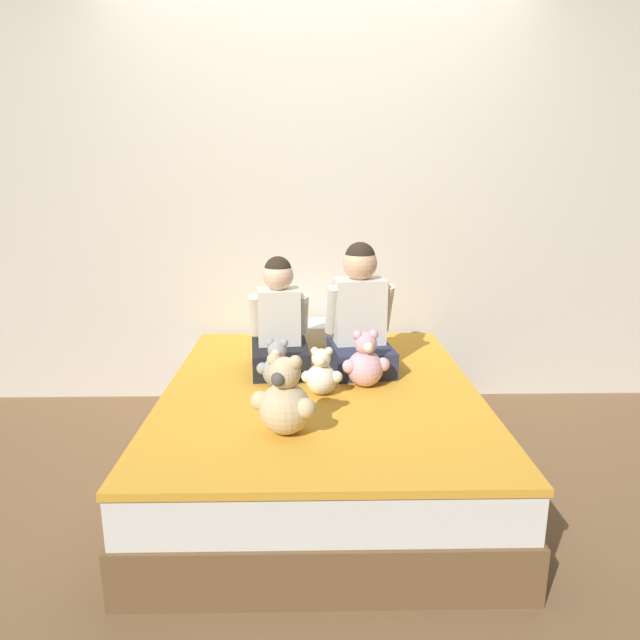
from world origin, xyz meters
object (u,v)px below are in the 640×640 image
teddy_bear_between_children (322,375)px  teddy_bear_at_foot_of_bed (285,401)px  child_on_right (360,317)px  bed (321,430)px  teddy_bear_held_by_right_child (365,363)px  pillow_at_headboard (318,332)px  teddy_bear_held_by_left_child (278,366)px  child_on_left (279,326)px

teddy_bear_between_children → teddy_bear_at_foot_of_bed: (-0.15, -0.40, 0.04)m
child_on_right → teddy_bear_at_foot_of_bed: size_ratio=2.03×
bed → teddy_bear_held_by_right_child: size_ratio=6.82×
teddy_bear_at_foot_of_bed → pillow_at_headboard: 1.29m
bed → teddy_bear_held_by_left_child: bearing=178.0°
child_on_right → teddy_bear_between_children: (-0.20, -0.36, -0.18)m
child_on_right → pillow_at_headboard: child_on_right is taller
child_on_right → teddy_bear_held_by_left_child: (-0.41, -0.26, -0.17)m
teddy_bear_held_by_right_child → child_on_left: bearing=137.6°
teddy_bear_between_children → teddy_bear_held_by_left_child: bearing=155.5°
teddy_bear_held_by_left_child → teddy_bear_between_children: (0.21, -0.10, -0.00)m
teddy_bear_held_by_right_child → teddy_bear_between_children: teddy_bear_held_by_right_child is taller
pillow_at_headboard → teddy_bear_held_by_left_child: bearing=-104.8°
teddy_bear_between_children → bed: bearing=94.0°
teddy_bear_held_by_right_child → child_on_right: bearing=80.4°
child_on_left → bed: bearing=-57.4°
pillow_at_headboard → teddy_bear_at_foot_of_bed: bearing=-96.6°
bed → teddy_bear_between_children: size_ratio=8.36×
bed → teddy_bear_held_by_left_child: size_ratio=8.00×
teddy_bear_at_foot_of_bed → pillow_at_headboard: teddy_bear_at_foot_of_bed is taller
bed → teddy_bear_held_by_left_child: (-0.20, 0.01, 0.32)m
teddy_bear_held_by_right_child → bed: bearing=170.2°
bed → teddy_bear_between_children: (0.00, -0.10, 0.32)m
child_on_left → teddy_bear_between_children: child_on_left is taller
bed → teddy_bear_held_by_right_child: (0.21, 0.00, 0.34)m
bed → teddy_bear_at_foot_of_bed: size_ratio=5.84×
teddy_bear_between_children → pillow_at_headboard: bearing=92.3°
bed → pillow_at_headboard: 0.83m
child_on_left → teddy_bear_held_by_left_child: bearing=-95.2°
child_on_right → teddy_bear_held_by_right_child: bearing=-96.6°
child_on_left → child_on_right: 0.41m
teddy_bear_between_children → pillow_at_headboard: size_ratio=0.38×
teddy_bear_held_by_left_child → teddy_bear_at_foot_of_bed: 0.51m
child_on_left → teddy_bear_held_by_left_child: 0.29m
bed → pillow_at_headboard: bearing=90.0°
child_on_left → pillow_at_headboard: size_ratio=0.99×
teddy_bear_held_by_right_child → pillow_at_headboard: 0.80m
teddy_bear_held_by_left_child → teddy_bear_held_by_right_child: teddy_bear_held_by_right_child is taller
bed → teddy_bear_held_by_right_child: 0.40m
teddy_bear_held_by_right_child → teddy_bear_between_children: (-0.21, -0.10, -0.02)m
child_on_right → teddy_bear_at_foot_of_bed: bearing=-122.6°
child_on_right → teddy_bear_held_by_right_child: size_ratio=2.37×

